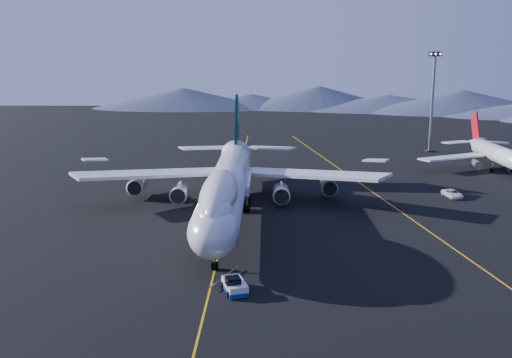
{
  "coord_description": "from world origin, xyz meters",
  "views": [
    {
      "loc": [
        6.62,
        -96.69,
        26.64
      ],
      "look_at": [
        4.84,
        2.78,
        6.0
      ],
      "focal_mm": 40.0,
      "sensor_mm": 36.0,
      "label": 1
    }
  ],
  "objects_px": {
    "second_jet": "(503,156)",
    "floodlight_mast": "(432,102)",
    "pushback_tug": "(235,286)",
    "boeing_747": "(228,183)",
    "service_van": "(452,194)"
  },
  "relations": [
    {
      "from": "second_jet",
      "to": "floodlight_mast",
      "type": "bearing_deg",
      "value": 112.37
    },
    {
      "from": "pushback_tug",
      "to": "second_jet",
      "type": "relative_size",
      "value": 0.11
    },
    {
      "from": "boeing_747",
      "to": "floodlight_mast",
      "type": "height_order",
      "value": "floodlight_mast"
    },
    {
      "from": "service_van",
      "to": "floodlight_mast",
      "type": "xyz_separation_m",
      "value": [
        11.81,
        58.87,
        14.08
      ]
    },
    {
      "from": "boeing_747",
      "to": "second_jet",
      "type": "xyz_separation_m",
      "value": [
        64.19,
        40.52,
        -1.83
      ]
    },
    {
      "from": "pushback_tug",
      "to": "floodlight_mast",
      "type": "height_order",
      "value": "floodlight_mast"
    },
    {
      "from": "second_jet",
      "to": "boeing_747",
      "type": "bearing_deg",
      "value": -140.08
    },
    {
      "from": "service_van",
      "to": "pushback_tug",
      "type": "bearing_deg",
      "value": -140.54
    },
    {
      "from": "pushback_tug",
      "to": "service_van",
      "type": "bearing_deg",
      "value": 32.55
    },
    {
      "from": "boeing_747",
      "to": "service_van",
      "type": "distance_m",
      "value": 46.36
    },
    {
      "from": "boeing_747",
      "to": "floodlight_mast",
      "type": "xyz_separation_m",
      "value": [
        55.6,
        73.23,
        9.04
      ]
    },
    {
      "from": "service_van",
      "to": "floodlight_mast",
      "type": "distance_m",
      "value": 61.67
    },
    {
      "from": "pushback_tug",
      "to": "service_van",
      "type": "height_order",
      "value": "pushback_tug"
    },
    {
      "from": "second_jet",
      "to": "floodlight_mast",
      "type": "height_order",
      "value": "floodlight_mast"
    },
    {
      "from": "service_van",
      "to": "floodlight_mast",
      "type": "relative_size",
      "value": 0.19
    }
  ]
}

